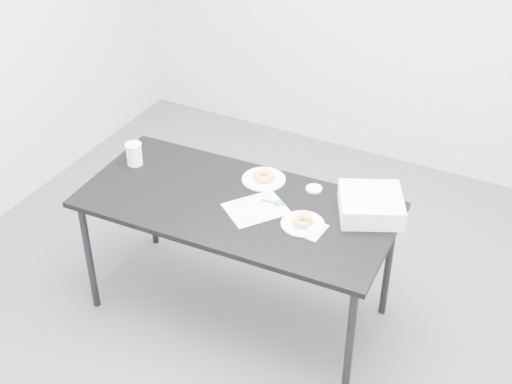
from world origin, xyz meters
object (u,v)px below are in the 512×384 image
at_px(table, 237,212).
at_px(donut_near, 303,221).
at_px(plate_far, 264,179).
at_px(bakery_box, 371,205).
at_px(scorecard, 256,209).
at_px(pen, 273,202).
at_px(coffee_cup, 134,154).
at_px(plate_near, 303,224).
at_px(donut_far, 264,176).

distance_m(table, donut_near, 0.39).
xyz_separation_m(plate_far, bakery_box, (0.61, -0.02, 0.05)).
height_order(scorecard, plate_far, plate_far).
bearing_deg(pen, table, -160.82).
xyz_separation_m(table, pen, (0.17, 0.08, 0.06)).
bearing_deg(coffee_cup, bakery_box, 7.04).
bearing_deg(donut_near, plate_far, 142.56).
height_order(pen, plate_near, pen).
height_order(scorecard, plate_near, plate_near).
height_order(pen, coffee_cup, coffee_cup).
distance_m(donut_near, plate_far, 0.44).
relative_size(scorecard, plate_far, 1.25).
bearing_deg(coffee_cup, pen, 0.87).
bearing_deg(bakery_box, plate_far, 152.20).
height_order(plate_far, bakery_box, bakery_box).
bearing_deg(coffee_cup, plate_near, -4.45).
bearing_deg(donut_far, scorecard, -71.23).
bearing_deg(coffee_cup, donut_far, 14.75).
relative_size(scorecard, bakery_box, 0.96).
distance_m(plate_near, bakery_box, 0.36).
bearing_deg(donut_near, coffee_cup, 175.55).
relative_size(table, pen, 12.07).
bearing_deg(pen, bakery_box, 11.73).
bearing_deg(table, pen, 23.00).
distance_m(pen, donut_near, 0.23).
relative_size(plate_near, coffee_cup, 1.68).
height_order(scorecard, bakery_box, bakery_box).
xyz_separation_m(coffee_cup, bakery_box, (1.32, 0.16, -0.01)).
xyz_separation_m(pen, plate_far, (-0.14, 0.17, -0.00)).
xyz_separation_m(scorecard, donut_far, (-0.09, 0.26, 0.02)).
relative_size(donut_near, plate_far, 0.43).
height_order(coffee_cup, bakery_box, coffee_cup).
height_order(plate_far, donut_far, donut_far).
bearing_deg(plate_near, pen, 155.30).
bearing_deg(donut_near, scorecard, 177.22).
relative_size(plate_near, bakery_box, 0.70).
xyz_separation_m(plate_far, coffee_cup, (-0.71, -0.19, 0.06)).
relative_size(donut_far, coffee_cup, 0.86).
bearing_deg(plate_far, plate_near, -37.44).
bearing_deg(plate_near, bakery_box, 43.30).
distance_m(table, donut_far, 0.27).
distance_m(scorecard, bakery_box, 0.57).
distance_m(scorecard, coffee_cup, 0.80).
distance_m(scorecard, plate_near, 0.26).
height_order(donut_far, bakery_box, bakery_box).
height_order(pen, donut_far, donut_far).
relative_size(donut_near, bakery_box, 0.33).
bearing_deg(donut_near, plate_near, -90.00).
relative_size(pen, bakery_box, 0.44).
distance_m(pen, bakery_box, 0.49).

